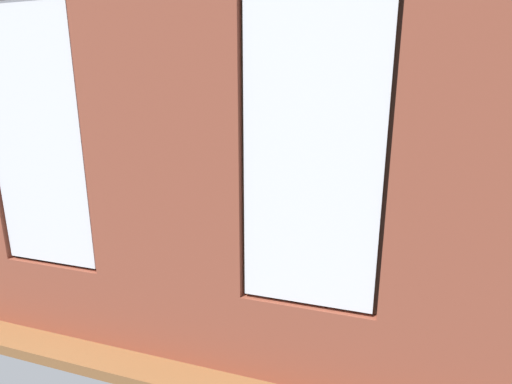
{
  "coord_description": "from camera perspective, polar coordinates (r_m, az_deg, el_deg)",
  "views": [
    {
      "loc": [
        -1.61,
        5.2,
        2.26
      ],
      "look_at": [
        -0.07,
        0.4,
        0.93
      ],
      "focal_mm": 28.0,
      "sensor_mm": 36.0,
      "label": 1
    }
  ],
  "objects": [
    {
      "name": "white_wall_right",
      "position": [
        6.82,
        -24.92,
        8.05
      ],
      "size": [
        0.1,
        4.87,
        3.23
      ],
      "primitive_type": "cube",
      "color": "white",
      "rests_on": "ground_plane"
    },
    {
      "name": "potted_plant_between_couches",
      "position": [
        3.77,
        0.21,
        -6.98
      ],
      "size": [
        1.01,
        1.13,
        1.36
      ],
      "color": "brown",
      "rests_on": "ground_plane"
    },
    {
      "name": "cup_ceramic",
      "position": [
        6.11,
        2.39,
        -2.43
      ],
      "size": [
        0.08,
        0.08,
        0.09
      ],
      "primitive_type": "cylinder",
      "color": "silver",
      "rests_on": "coffee_table"
    },
    {
      "name": "media_console",
      "position": [
        7.23,
        -19.54,
        -2.02
      ],
      "size": [
        1.22,
        0.42,
        0.54
      ],
      "primitive_type": "cube",
      "color": "black",
      "rests_on": "ground_plane"
    },
    {
      "name": "table_plant_small",
      "position": [
        5.82,
        4.16,
        -2.8
      ],
      "size": [
        0.12,
        0.12,
        0.18
      ],
      "color": "#47423D",
      "rests_on": "coffee_table"
    },
    {
      "name": "candle_jar",
      "position": [
        5.97,
        3.57,
        -2.77
      ],
      "size": [
        0.08,
        0.08,
        0.11
      ],
      "primitive_type": "cylinder",
      "color": "#B7333D",
      "rests_on": "coffee_table"
    },
    {
      "name": "potted_plant_mid_room_small",
      "position": [
        6.62,
        10.89,
        -1.9
      ],
      "size": [
        0.41,
        0.41,
        0.6
      ],
      "color": "#47423D",
      "rests_on": "ground_plane"
    },
    {
      "name": "potted_plant_by_left_couch",
      "position": [
        6.64,
        19.88,
        -2.75
      ],
      "size": [
        0.3,
        0.3,
        0.53
      ],
      "color": "gray",
      "rests_on": "ground_plane"
    },
    {
      "name": "couch_left",
      "position": [
        5.31,
        24.59,
        -7.92
      ],
      "size": [
        1.0,
        2.07,
        0.8
      ],
      "rotation": [
        0.0,
        0.0,
        1.64
      ],
      "color": "black",
      "rests_on": "ground_plane"
    },
    {
      "name": "remote_gray",
      "position": [
        5.97,
        -0.26,
        -3.2
      ],
      "size": [
        0.17,
        0.05,
        0.02
      ],
      "primitive_type": "cube",
      "rotation": [
        0.0,
        0.0,
        4.7
      ],
      "color": "#59595B",
      "rests_on": "coffee_table"
    },
    {
      "name": "ground_plane",
      "position": [
        5.91,
        0.57,
        -8.18
      ],
      "size": [
        6.67,
        5.87,
        0.1
      ],
      "primitive_type": "cube",
      "color": "brown"
    },
    {
      "name": "remote_black",
      "position": [
        6.06,
        7.09,
        -3.04
      ],
      "size": [
        0.18,
        0.1,
        0.02
      ],
      "primitive_type": "cube",
      "rotation": [
        0.0,
        0.0,
        1.89
      ],
      "color": "black",
      "rests_on": "coffee_table"
    },
    {
      "name": "brick_wall_with_windows",
      "position": [
        3.18,
        -13.17,
        1.9
      ],
      "size": [
        6.07,
        0.3,
        3.23
      ],
      "color": "brown",
      "rests_on": "ground_plane"
    },
    {
      "name": "coffee_table",
      "position": [
        6.01,
        3.55,
        -3.71
      ],
      "size": [
        1.26,
        0.86,
        0.4
      ],
      "color": "olive",
      "rests_on": "ground_plane"
    },
    {
      "name": "potted_plant_corner_near_left",
      "position": [
        7.41,
        24.04,
        -0.61
      ],
      "size": [
        0.47,
        0.47,
        0.7
      ],
      "color": "#47423D",
      "rests_on": "ground_plane"
    },
    {
      "name": "tv_flatscreen",
      "position": [
        7.09,
        -19.96,
        2.86
      ],
      "size": [
        1.0,
        0.2,
        0.71
      ],
      "color": "black",
      "rests_on": "media_console"
    },
    {
      "name": "potted_plant_foreground_right",
      "position": [
        8.27,
        -11.44,
        3.81
      ],
      "size": [
        0.95,
        0.91,
        1.32
      ],
      "color": "brown",
      "rests_on": "ground_plane"
    },
    {
      "name": "papasan_chair",
      "position": [
        7.36,
        1.57,
        0.47
      ],
      "size": [
        1.07,
        1.07,
        0.68
      ],
      "color": "olive",
      "rests_on": "ground_plane"
    },
    {
      "name": "couch_by_window",
      "position": [
        4.53,
        -17.11,
        -11.11
      ],
      "size": [
        1.85,
        0.87,
        0.8
      ],
      "color": "black",
      "rests_on": "ground_plane"
    },
    {
      "name": "potted_plant_corner_far_left",
      "position": [
        3.68,
        30.65,
        -12.88
      ],
      "size": [
        0.75,
        0.81,
        1.21
      ],
      "color": "#47423D",
      "rests_on": "ground_plane"
    },
    {
      "name": "potted_plant_near_tv",
      "position": [
        6.02,
        -21.66,
        -2.22
      ],
      "size": [
        0.61,
        0.61,
        0.94
      ],
      "color": "#47423D",
      "rests_on": "ground_plane"
    }
  ]
}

